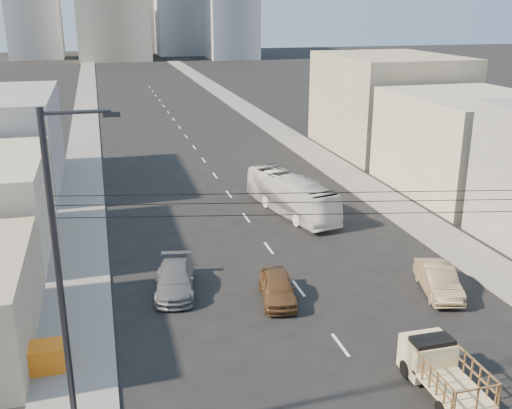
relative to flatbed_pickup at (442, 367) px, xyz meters
name	(u,v)px	position (x,y,z in m)	size (l,w,h in m)	color
sidewalk_left	(85,120)	(-14.29, 66.22, -1.03)	(3.50, 180.00, 0.12)	gray
sidewalk_right	(252,113)	(9.21, 66.22, -1.03)	(3.50, 180.00, 0.12)	gray
lane_dashes	(190,142)	(-2.54, 49.22, -1.09)	(0.15, 104.00, 0.01)	silver
flatbed_pickup	(442,367)	(0.00, 0.00, 0.00)	(1.95, 4.41, 1.90)	beige
city_bus	(291,195)	(0.95, 22.41, 0.33)	(2.38, 10.19, 2.84)	silver
sedan_brown	(277,288)	(-4.08, 9.19, -0.37)	(1.72, 4.27, 1.46)	brown
sedan_tan	(439,280)	(4.56, 7.80, -0.34)	(1.60, 4.58, 1.51)	#937A56
sedan_grey	(175,280)	(-9.14, 11.52, -0.37)	(2.02, 4.96, 1.44)	slate
streetlamp_left	(63,282)	(-13.94, 0.22, 5.34)	(2.36, 0.25, 12.00)	#2D2D33
overhead_wires	(433,201)	(-2.54, -2.28, 7.87)	(23.01, 5.02, 0.72)	black
crate_stack	(42,357)	(-15.54, 5.49, -0.40)	(1.80, 1.20, 1.14)	orange
bldg_right_mid	(470,144)	(16.96, 24.22, 2.91)	(11.00, 14.00, 8.00)	#B2AA90
bldg_right_far	(388,103)	(17.46, 40.22, 3.91)	(12.00, 16.00, 10.00)	gray
midrise_east	(232,9)	(27.46, 161.22, 12.91)	(14.00, 14.00, 28.00)	gray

